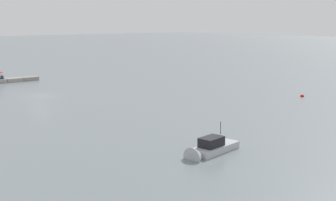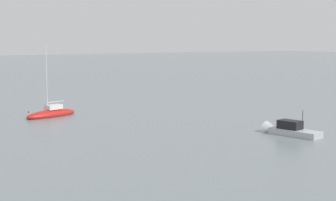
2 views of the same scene
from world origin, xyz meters
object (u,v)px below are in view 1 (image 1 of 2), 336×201
at_px(person_seated_blue_left, 2,77).
at_px(mooring_buoy_near, 302,96).
at_px(motorboat_grey_far, 209,150).
at_px(umbrella_open_red, 0,72).

bearing_deg(person_seated_blue_left, mooring_buoy_near, 122.34).
distance_m(motorboat_grey_far, mooring_buoy_near, 29.45).
distance_m(umbrella_open_red, motorboat_grey_far, 49.33).
bearing_deg(umbrella_open_red, mooring_buoy_near, 123.53).
bearing_deg(umbrella_open_red, motorboat_grey_far, 87.97).
relative_size(motorboat_grey_far, mooring_buoy_near, 10.61).
xyz_separation_m(person_seated_blue_left, umbrella_open_red, (0.28, -0.03, 0.85)).
bearing_deg(mooring_buoy_near, umbrella_open_red, -56.47).
relative_size(umbrella_open_red, mooring_buoy_near, 2.55).
bearing_deg(umbrella_open_red, person_seated_blue_left, 174.40).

